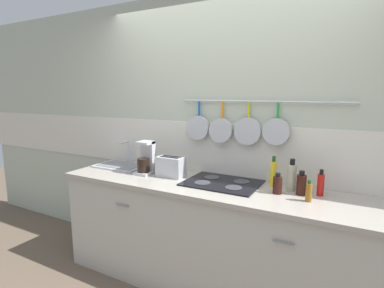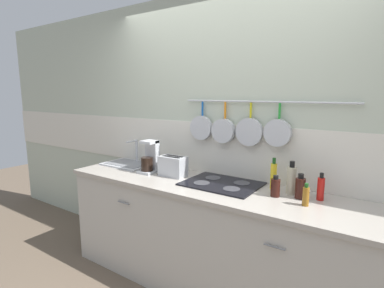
{
  "view_description": "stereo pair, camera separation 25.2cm",
  "coord_description": "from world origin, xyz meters",
  "px_view_note": "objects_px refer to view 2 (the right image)",
  "views": [
    {
      "loc": [
        1.01,
        -2.18,
        1.7
      ],
      "look_at": [
        -0.17,
        0.0,
        1.27
      ],
      "focal_mm": 28.0,
      "sensor_mm": 36.0,
      "label": 1
    },
    {
      "loc": [
        1.23,
        -2.05,
        1.7
      ],
      "look_at": [
        -0.17,
        0.0,
        1.27
      ],
      "focal_mm": 28.0,
      "sensor_mm": 36.0,
      "label": 2
    }
  ],
  "objects_px": {
    "coffee_maker": "(150,159)",
    "bottle_cooking_wine": "(300,188)",
    "bottle_sesame_oil": "(273,176)",
    "bottle_olive_oil": "(275,187)",
    "toaster": "(173,166)",
    "bottle_hot_sauce": "(291,180)",
    "bottle_vinegar": "(321,188)",
    "bottle_dish_soap": "(306,196)"
  },
  "relations": [
    {
      "from": "coffee_maker",
      "to": "bottle_sesame_oil",
      "type": "height_order",
      "value": "coffee_maker"
    },
    {
      "from": "coffee_maker",
      "to": "bottle_sesame_oil",
      "type": "xyz_separation_m",
      "value": [
        1.16,
        0.16,
        -0.02
      ]
    },
    {
      "from": "toaster",
      "to": "bottle_vinegar",
      "type": "xyz_separation_m",
      "value": [
        1.26,
        0.1,
        -0.0
      ]
    },
    {
      "from": "bottle_hot_sauce",
      "to": "bottle_cooking_wine",
      "type": "bearing_deg",
      "value": -35.44
    },
    {
      "from": "bottle_cooking_wine",
      "to": "bottle_vinegar",
      "type": "height_order",
      "value": "bottle_vinegar"
    },
    {
      "from": "coffee_maker",
      "to": "bottle_cooking_wine",
      "type": "relative_size",
      "value": 1.68
    },
    {
      "from": "bottle_cooking_wine",
      "to": "bottle_sesame_oil",
      "type": "bearing_deg",
      "value": 157.63
    },
    {
      "from": "bottle_olive_oil",
      "to": "bottle_cooking_wine",
      "type": "bearing_deg",
      "value": 20.04
    },
    {
      "from": "coffee_maker",
      "to": "bottle_sesame_oil",
      "type": "distance_m",
      "value": 1.17
    },
    {
      "from": "toaster",
      "to": "bottle_dish_soap",
      "type": "relative_size",
      "value": 1.68
    },
    {
      "from": "bottle_dish_soap",
      "to": "bottle_cooking_wine",
      "type": "bearing_deg",
      "value": 119.26
    },
    {
      "from": "bottle_sesame_oil",
      "to": "bottle_olive_oil",
      "type": "relative_size",
      "value": 1.58
    },
    {
      "from": "bottle_olive_oil",
      "to": "bottle_dish_soap",
      "type": "height_order",
      "value": "bottle_olive_oil"
    },
    {
      "from": "bottle_olive_oil",
      "to": "bottle_hot_sauce",
      "type": "relative_size",
      "value": 0.63
    },
    {
      "from": "toaster",
      "to": "bottle_hot_sauce",
      "type": "height_order",
      "value": "bottle_hot_sauce"
    },
    {
      "from": "bottle_hot_sauce",
      "to": "bottle_vinegar",
      "type": "bearing_deg",
      "value": -2.97
    },
    {
      "from": "toaster",
      "to": "bottle_vinegar",
      "type": "bearing_deg",
      "value": 4.36
    },
    {
      "from": "bottle_dish_soap",
      "to": "bottle_vinegar",
      "type": "height_order",
      "value": "bottle_vinegar"
    },
    {
      "from": "bottle_sesame_oil",
      "to": "bottle_cooking_wine",
      "type": "height_order",
      "value": "bottle_sesame_oil"
    },
    {
      "from": "bottle_sesame_oil",
      "to": "bottle_dish_soap",
      "type": "relative_size",
      "value": 1.61
    },
    {
      "from": "coffee_maker",
      "to": "bottle_olive_oil",
      "type": "bearing_deg",
      "value": 0.29
    },
    {
      "from": "bottle_sesame_oil",
      "to": "bottle_olive_oil",
      "type": "xyz_separation_m",
      "value": [
        0.07,
        -0.16,
        -0.04
      ]
    },
    {
      "from": "bottle_sesame_oil",
      "to": "bottle_hot_sauce",
      "type": "bearing_deg",
      "value": -13.95
    },
    {
      "from": "coffee_maker",
      "to": "bottle_sesame_oil",
      "type": "bearing_deg",
      "value": 7.93
    },
    {
      "from": "bottle_olive_oil",
      "to": "bottle_vinegar",
      "type": "xyz_separation_m",
      "value": [
        0.29,
        0.11,
        0.02
      ]
    },
    {
      "from": "coffee_maker",
      "to": "bottle_hot_sauce",
      "type": "bearing_deg",
      "value": 5.4
    },
    {
      "from": "coffee_maker",
      "to": "bottle_sesame_oil",
      "type": "relative_size",
      "value": 1.22
    },
    {
      "from": "bottle_sesame_oil",
      "to": "bottle_vinegar",
      "type": "height_order",
      "value": "bottle_sesame_oil"
    },
    {
      "from": "bottle_cooking_wine",
      "to": "bottle_vinegar",
      "type": "distance_m",
      "value": 0.14
    },
    {
      "from": "toaster",
      "to": "coffee_maker",
      "type": "bearing_deg",
      "value": -176.33
    },
    {
      "from": "bottle_hot_sauce",
      "to": "bottle_cooking_wine",
      "type": "height_order",
      "value": "bottle_hot_sauce"
    },
    {
      "from": "bottle_sesame_oil",
      "to": "bottle_hot_sauce",
      "type": "height_order",
      "value": "same"
    },
    {
      "from": "bottle_vinegar",
      "to": "toaster",
      "type": "bearing_deg",
      "value": -175.64
    },
    {
      "from": "bottle_olive_oil",
      "to": "bottle_dish_soap",
      "type": "bearing_deg",
      "value": -15.88
    },
    {
      "from": "bottle_olive_oil",
      "to": "bottle_dish_soap",
      "type": "distance_m",
      "value": 0.24
    },
    {
      "from": "coffee_maker",
      "to": "bottle_cooking_wine",
      "type": "height_order",
      "value": "coffee_maker"
    },
    {
      "from": "bottle_sesame_oil",
      "to": "bottle_olive_oil",
      "type": "distance_m",
      "value": 0.18
    },
    {
      "from": "bottle_olive_oil",
      "to": "bottle_hot_sauce",
      "type": "height_order",
      "value": "bottle_hot_sauce"
    },
    {
      "from": "coffee_maker",
      "to": "bottle_hot_sauce",
      "type": "relative_size",
      "value": 1.21
    },
    {
      "from": "toaster",
      "to": "bottle_dish_soap",
      "type": "xyz_separation_m",
      "value": [
        1.2,
        -0.08,
        -0.02
      ]
    },
    {
      "from": "toaster",
      "to": "bottle_hot_sauce",
      "type": "relative_size",
      "value": 1.04
    },
    {
      "from": "bottle_hot_sauce",
      "to": "bottle_dish_soap",
      "type": "distance_m",
      "value": 0.24
    }
  ]
}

